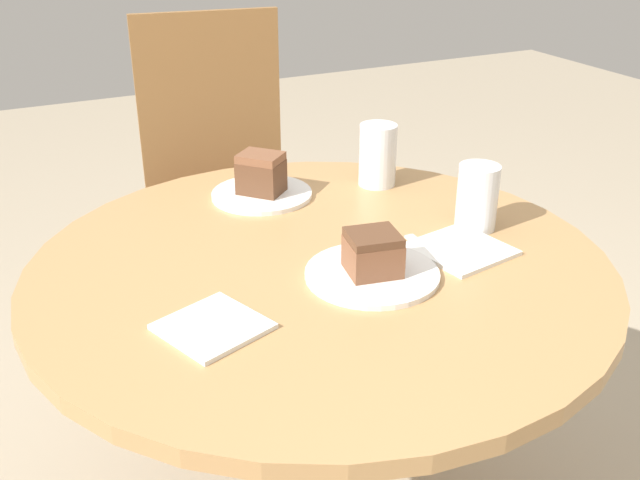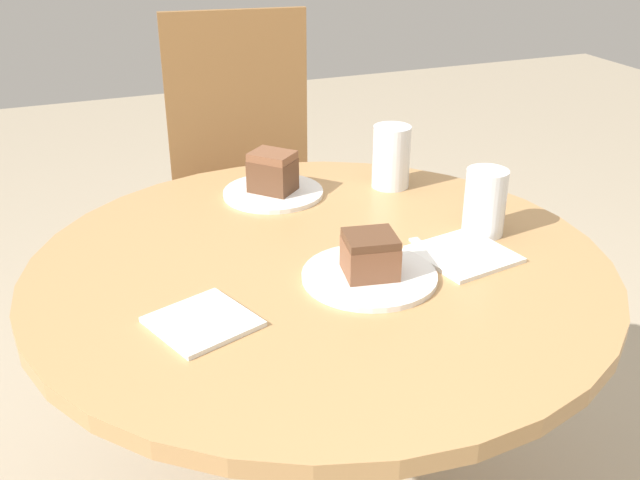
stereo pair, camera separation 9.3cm
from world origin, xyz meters
name	(u,v)px [view 2 (the right image)]	position (x,y,z in m)	size (l,w,h in m)	color
table	(320,328)	(0.00, 0.00, 0.57)	(1.04, 1.04, 0.71)	tan
chair	(247,186)	(0.12, 0.90, 0.51)	(0.51, 0.51, 0.99)	olive
plate_near	(369,276)	(0.05, -0.09, 0.72)	(0.23, 0.23, 0.01)	white
plate_far	(273,193)	(0.02, 0.32, 0.72)	(0.21, 0.21, 0.01)	white
cake_slice_near	(370,255)	(0.05, -0.09, 0.76)	(0.10, 0.10, 0.07)	brown
cake_slice_far	(273,172)	(0.02, 0.32, 0.76)	(0.11, 0.11, 0.09)	brown
glass_lemonade	(485,205)	(0.33, -0.01, 0.77)	(0.08, 0.08, 0.13)	beige
glass_water	(391,160)	(0.28, 0.28, 0.77)	(0.08, 0.08, 0.14)	silver
napkin_stack	(464,254)	(0.25, -0.08, 0.72)	(0.18, 0.18, 0.01)	white
fork	(434,258)	(0.19, -0.07, 0.71)	(0.02, 0.17, 0.00)	silver
napkin_side	(203,322)	(-0.24, -0.13, 0.72)	(0.18, 0.18, 0.01)	white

